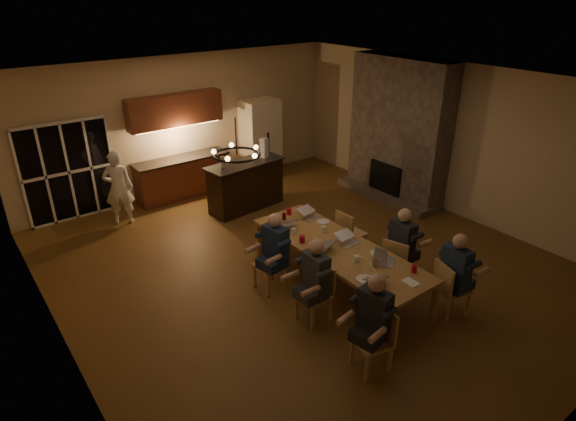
# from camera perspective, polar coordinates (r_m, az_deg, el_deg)

# --- Properties ---
(floor) EXTENTS (9.00, 9.00, 0.00)m
(floor) POSITION_cam_1_polar(r_m,az_deg,el_deg) (8.75, 1.90, -6.42)
(floor) COLOR brown
(floor) RESTS_ON ground
(back_wall) EXTENTS (8.00, 0.04, 3.20)m
(back_wall) POSITION_cam_1_polar(r_m,az_deg,el_deg) (11.70, -12.23, 9.88)
(back_wall) COLOR #C6AD8C
(back_wall) RESTS_ON ground
(left_wall) EXTENTS (0.04, 9.00, 3.20)m
(left_wall) POSITION_cam_1_polar(r_m,az_deg,el_deg) (6.53, -26.63, -5.01)
(left_wall) COLOR #C6AD8C
(left_wall) RESTS_ON ground
(right_wall) EXTENTS (0.04, 9.00, 3.20)m
(right_wall) POSITION_cam_1_polar(r_m,az_deg,el_deg) (10.89, 18.89, 7.95)
(right_wall) COLOR #C6AD8C
(right_wall) RESTS_ON ground
(ceiling) EXTENTS (8.00, 9.00, 0.04)m
(ceiling) POSITION_cam_1_polar(r_m,az_deg,el_deg) (7.57, 2.25, 14.78)
(ceiling) COLOR white
(ceiling) RESTS_ON back_wall
(french_doors) EXTENTS (1.86, 0.08, 2.10)m
(french_doors) POSITION_cam_1_polar(r_m,az_deg,el_deg) (11.01, -24.55, 4.15)
(french_doors) COLOR black
(french_doors) RESTS_ON ground
(fireplace) EXTENTS (0.58, 2.50, 3.20)m
(fireplace) POSITION_cam_1_polar(r_m,az_deg,el_deg) (11.33, 12.98, 9.31)
(fireplace) COLOR #6B6054
(fireplace) RESTS_ON ground
(kitchenette) EXTENTS (2.24, 0.68, 2.40)m
(kitchenette) POSITION_cam_1_polar(r_m,az_deg,el_deg) (11.41, -12.70, 7.35)
(kitchenette) COLOR brown
(kitchenette) RESTS_ON ground
(refrigerator) EXTENTS (0.90, 0.68, 2.00)m
(refrigerator) POSITION_cam_1_polar(r_m,az_deg,el_deg) (12.45, -3.28, 8.45)
(refrigerator) COLOR beige
(refrigerator) RESTS_ON ground
(dining_table) EXTENTS (1.10, 3.29, 0.75)m
(dining_table) POSITION_cam_1_polar(r_m,az_deg,el_deg) (8.02, 5.85, -6.65)
(dining_table) COLOR tan
(dining_table) RESTS_ON ground
(bar_island) EXTENTS (1.83, 0.84, 1.08)m
(bar_island) POSITION_cam_1_polar(r_m,az_deg,el_deg) (10.73, -5.03, 2.97)
(bar_island) COLOR black
(bar_island) RESTS_ON ground
(chair_left_near) EXTENTS (0.52, 0.52, 0.89)m
(chair_left_near) POSITION_cam_1_polar(r_m,az_deg,el_deg) (6.49, 9.92, -14.94)
(chair_left_near) COLOR tan
(chair_left_near) RESTS_ON ground
(chair_left_mid) EXTENTS (0.45, 0.45, 0.89)m
(chair_left_mid) POSITION_cam_1_polar(r_m,az_deg,el_deg) (7.21, 3.11, -9.92)
(chair_left_mid) COLOR tan
(chair_left_mid) RESTS_ON ground
(chair_left_far) EXTENTS (0.46, 0.46, 0.89)m
(chair_left_far) POSITION_cam_1_polar(r_m,az_deg,el_deg) (7.90, -2.18, -6.45)
(chair_left_far) COLOR tan
(chair_left_far) RESTS_ON ground
(chair_right_near) EXTENTS (0.55, 0.55, 0.89)m
(chair_right_near) POSITION_cam_1_polar(r_m,az_deg,el_deg) (7.75, 18.90, -8.70)
(chair_right_near) COLOR tan
(chair_right_near) RESTS_ON ground
(chair_right_mid) EXTENTS (0.55, 0.55, 0.89)m
(chair_right_mid) POSITION_cam_1_polar(r_m,az_deg,el_deg) (8.20, 12.95, -5.87)
(chair_right_mid) COLOR tan
(chair_right_mid) RESTS_ON ground
(chair_right_far) EXTENTS (0.45, 0.45, 0.89)m
(chair_right_far) POSITION_cam_1_polar(r_m,az_deg,el_deg) (8.94, 7.52, -2.64)
(chair_right_far) COLOR tan
(chair_right_far) RESTS_ON ground
(person_left_near) EXTENTS (0.69, 0.69, 1.38)m
(person_left_near) POSITION_cam_1_polar(r_m,az_deg,el_deg) (6.40, 10.08, -12.83)
(person_left_near) COLOR #252830
(person_left_near) RESTS_ON ground
(person_right_near) EXTENTS (0.64, 0.64, 1.38)m
(person_right_near) POSITION_cam_1_polar(r_m,az_deg,el_deg) (7.59, 19.13, -7.30)
(person_right_near) COLOR #1F2E4E
(person_right_near) RESTS_ON ground
(person_left_mid) EXTENTS (0.61, 0.61, 1.38)m
(person_left_mid) POSITION_cam_1_polar(r_m,az_deg,el_deg) (7.05, 3.25, -8.43)
(person_left_mid) COLOR #363A3F
(person_left_mid) RESTS_ON ground
(person_right_mid) EXTENTS (0.62, 0.62, 1.38)m
(person_right_mid) POSITION_cam_1_polar(r_m,az_deg,el_deg) (8.12, 13.27, -4.22)
(person_right_mid) COLOR #252830
(person_right_mid) RESTS_ON ground
(person_left_far) EXTENTS (0.68, 0.68, 1.38)m
(person_left_far) POSITION_cam_1_polar(r_m,az_deg,el_deg) (7.76, -1.47, -4.98)
(person_left_far) COLOR #1F2E4E
(person_left_far) RESTS_ON ground
(standing_person) EXTENTS (0.68, 0.57, 1.60)m
(standing_person) POSITION_cam_1_polar(r_m,az_deg,el_deg) (10.48, -19.45, 2.53)
(standing_person) COLOR white
(standing_person) RESTS_ON ground
(chandelier) EXTENTS (0.58, 0.58, 0.03)m
(chandelier) POSITION_cam_1_polar(r_m,az_deg,el_deg) (5.81, -6.08, 6.60)
(chandelier) COLOR black
(chandelier) RESTS_ON ceiling
(laptop_a) EXTENTS (0.38, 0.35, 0.23)m
(laptop_a) POSITION_cam_1_polar(r_m,az_deg,el_deg) (6.98, 9.88, -7.48)
(laptop_a) COLOR silver
(laptop_a) RESTS_ON dining_table
(laptop_b) EXTENTS (0.42, 0.42, 0.23)m
(laptop_b) POSITION_cam_1_polar(r_m,az_deg,el_deg) (7.48, 11.74, -5.29)
(laptop_b) COLOR silver
(laptop_b) RESTS_ON dining_table
(laptop_c) EXTENTS (0.40, 0.37, 0.23)m
(laptop_c) POSITION_cam_1_polar(r_m,az_deg,el_deg) (7.69, 3.97, -3.84)
(laptop_c) COLOR silver
(laptop_c) RESTS_ON dining_table
(laptop_d) EXTENTS (0.33, 0.29, 0.23)m
(laptop_d) POSITION_cam_1_polar(r_m,az_deg,el_deg) (7.88, 7.25, -3.22)
(laptop_d) COLOR silver
(laptop_d) RESTS_ON dining_table
(laptop_e) EXTENTS (0.35, 0.31, 0.23)m
(laptop_e) POSITION_cam_1_polar(r_m,az_deg,el_deg) (8.40, -0.38, -1.12)
(laptop_e) COLOR silver
(laptop_e) RESTS_ON dining_table
(laptop_f) EXTENTS (0.36, 0.33, 0.23)m
(laptop_f) POSITION_cam_1_polar(r_m,az_deg,el_deg) (8.69, 2.67, -0.21)
(laptop_f) COLOR silver
(laptop_f) RESTS_ON dining_table
(mug_front) EXTENTS (0.09, 0.09, 0.10)m
(mug_front) POSITION_cam_1_polar(r_m,az_deg,el_deg) (7.44, 8.12, -5.68)
(mug_front) COLOR white
(mug_front) RESTS_ON dining_table
(mug_mid) EXTENTS (0.08, 0.08, 0.10)m
(mug_mid) POSITION_cam_1_polar(r_m,az_deg,el_deg) (8.25, 4.24, -2.20)
(mug_mid) COLOR white
(mug_mid) RESTS_ON dining_table
(mug_back) EXTENTS (0.08, 0.08, 0.10)m
(mug_back) POSITION_cam_1_polar(r_m,az_deg,el_deg) (8.16, 0.70, -2.46)
(mug_back) COLOR white
(mug_back) RESTS_ON dining_table
(redcup_near) EXTENTS (0.08, 0.08, 0.12)m
(redcup_near) POSITION_cam_1_polar(r_m,az_deg,el_deg) (7.35, 14.73, -6.69)
(redcup_near) COLOR #B00B1D
(redcup_near) RESTS_ON dining_table
(redcup_mid) EXTENTS (0.09, 0.09, 0.12)m
(redcup_mid) POSITION_cam_1_polar(r_m,az_deg,el_deg) (7.89, 1.68, -3.41)
(redcup_mid) COLOR #B00B1D
(redcup_mid) RESTS_ON dining_table
(redcup_far) EXTENTS (0.09, 0.09, 0.12)m
(redcup_far) POSITION_cam_1_polar(r_m,az_deg,el_deg) (8.83, 0.12, -0.11)
(redcup_far) COLOR #B00B1D
(redcup_far) RESTS_ON dining_table
(can_silver) EXTENTS (0.07, 0.07, 0.12)m
(can_silver) POSITION_cam_1_polar(r_m,az_deg,el_deg) (7.36, 10.17, -6.14)
(can_silver) COLOR #B2B2B7
(can_silver) RESTS_ON dining_table
(can_cola) EXTENTS (0.07, 0.07, 0.12)m
(can_cola) POSITION_cam_1_polar(r_m,az_deg,el_deg) (8.65, -0.47, -0.69)
(can_cola) COLOR #3F0F0C
(can_cola) RESTS_ON dining_table
(can_right) EXTENTS (0.06, 0.06, 0.12)m
(can_right) POSITION_cam_1_polar(r_m,az_deg,el_deg) (8.16, 6.64, -2.55)
(can_right) COLOR #B2B2B7
(can_right) RESTS_ON dining_table
(plate_near) EXTENTS (0.22, 0.22, 0.02)m
(plate_near) POSITION_cam_1_polar(r_m,az_deg,el_deg) (7.73, 10.54, -4.97)
(plate_near) COLOR white
(plate_near) RESTS_ON dining_table
(plate_left) EXTENTS (0.24, 0.24, 0.02)m
(plate_left) POSITION_cam_1_polar(r_m,az_deg,el_deg) (7.05, 9.03, -8.05)
(plate_left) COLOR white
(plate_left) RESTS_ON dining_table
(plate_far) EXTENTS (0.22, 0.22, 0.02)m
(plate_far) POSITION_cam_1_polar(r_m,az_deg,el_deg) (8.59, 4.19, -1.34)
(plate_far) COLOR white
(plate_far) RESTS_ON dining_table
(notepad) EXTENTS (0.17, 0.24, 0.01)m
(notepad) POSITION_cam_1_polar(r_m,az_deg,el_deg) (7.12, 14.33, -8.26)
(notepad) COLOR white
(notepad) RESTS_ON dining_table
(bar_bottle) EXTENTS (0.09, 0.09, 0.24)m
(bar_bottle) POSITION_cam_1_polar(r_m,az_deg,el_deg) (10.26, -7.75, 5.72)
(bar_bottle) COLOR #99999E
(bar_bottle) RESTS_ON bar_island
(bar_blender) EXTENTS (0.17, 0.17, 0.44)m
(bar_blender) POSITION_cam_1_polar(r_m,az_deg,el_deg) (10.77, -2.84, 7.42)
(bar_blender) COLOR silver
(bar_blender) RESTS_ON bar_island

